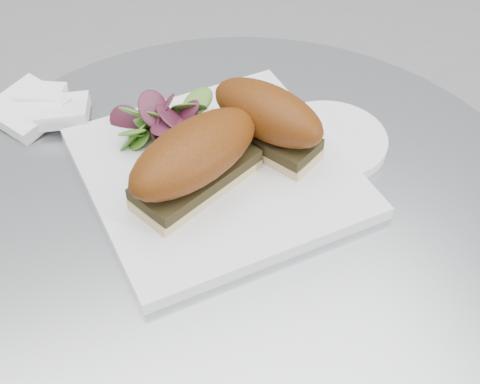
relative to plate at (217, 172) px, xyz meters
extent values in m
cylinder|color=#A4A6AB|center=(0.01, -0.06, -0.02)|extent=(0.70, 0.70, 0.02)
cylinder|color=#A4A6AB|center=(0.01, -0.06, -0.38)|extent=(0.07, 0.07, 0.71)
cube|color=white|center=(0.00, 0.00, 0.00)|extent=(0.31, 0.31, 0.02)
cube|color=#C8B77D|center=(-0.03, -0.02, 0.01)|extent=(0.16, 0.12, 0.01)
cube|color=black|center=(-0.03, -0.02, 0.03)|extent=(0.16, 0.12, 0.01)
ellipsoid|color=#642809|center=(-0.03, -0.02, 0.06)|extent=(0.19, 0.14, 0.06)
cube|color=#C8B77D|center=(0.07, 0.01, 0.01)|extent=(0.11, 0.13, 0.01)
cube|color=black|center=(0.07, 0.01, 0.03)|extent=(0.11, 0.13, 0.01)
ellipsoid|color=#642809|center=(0.07, 0.01, 0.06)|extent=(0.13, 0.16, 0.06)
cylinder|color=white|center=(0.14, 0.01, 0.00)|extent=(0.14, 0.14, 0.01)
camera|label=1|loc=(-0.18, -0.53, 0.52)|focal=50.00mm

